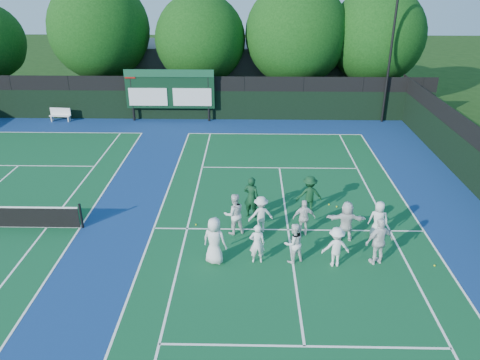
{
  "coord_description": "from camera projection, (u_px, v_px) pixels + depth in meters",
  "views": [
    {
      "loc": [
        -1.61,
        -15.44,
        9.76
      ],
      "look_at": [
        -2.0,
        3.0,
        1.3
      ],
      "focal_mm": 35.0,
      "sensor_mm": 36.0,
      "label": 1
    }
  ],
  "objects": [
    {
      "name": "player_front_3",
      "position": [
        336.0,
        247.0,
        16.44
      ],
      "size": [
        1.02,
        0.63,
        1.53
      ],
      "primitive_type": "imported",
      "rotation": [
        0.0,
        0.0,
        3.21
      ],
      "color": "white",
      "rests_on": "ground"
    },
    {
      "name": "player_back_0",
      "position": [
        234.0,
        214.0,
        18.43
      ],
      "size": [
        0.99,
        0.87,
        1.72
      ],
      "primitive_type": "imported",
      "rotation": [
        0.0,
        0.0,
        3.45
      ],
      "color": "white",
      "rests_on": "ground"
    },
    {
      "name": "scoreboard",
      "position": [
        170.0,
        90.0,
        31.46
      ],
      "size": [
        6.0,
        0.21,
        3.55
      ],
      "color": "black",
      "rests_on": "ground"
    },
    {
      "name": "back_fence",
      "position": [
        186.0,
        100.0,
        32.16
      ],
      "size": [
        34.0,
        0.08,
        3.0
      ],
      "color": "black",
      "rests_on": "ground"
    },
    {
      "name": "tree_d",
      "position": [
        298.0,
        36.0,
        33.69
      ],
      "size": [
        7.37,
        7.37,
        9.01
      ],
      "color": "black",
      "rests_on": "ground"
    },
    {
      "name": "player_front_1",
      "position": [
        257.0,
        244.0,
        16.63
      ],
      "size": [
        0.58,
        0.41,
        1.54
      ],
      "primitive_type": "imported",
      "rotation": [
        0.0,
        0.0,
        3.21
      ],
      "color": "white",
      "rests_on": "ground"
    },
    {
      "name": "player_back_3",
      "position": [
        346.0,
        221.0,
        18.0
      ],
      "size": [
        1.55,
        0.59,
        1.64
      ],
      "primitive_type": "imported",
      "rotation": [
        0.0,
        0.0,
        3.07
      ],
      "color": "white",
      "rests_on": "ground"
    },
    {
      "name": "player_back_4",
      "position": [
        378.0,
        220.0,
        18.21
      ],
      "size": [
        0.83,
        0.62,
        1.53
      ],
      "primitive_type": "imported",
      "rotation": [
        0.0,
        0.0,
        2.96
      ],
      "color": "white",
      "rests_on": "ground"
    },
    {
      "name": "coach_left",
      "position": [
        251.0,
        197.0,
        19.62
      ],
      "size": [
        0.79,
        0.65,
        1.84
      ],
      "primitive_type": "imported",
      "rotation": [
        0.0,
        0.0,
        2.77
      ],
      "color": "#0E351C",
      "rests_on": "ground"
    },
    {
      "name": "ground",
      "position": [
        290.0,
        243.0,
        18.07
      ],
      "size": [
        120.0,
        120.0,
        0.0
      ],
      "primitive_type": "plane",
      "color": "black",
      "rests_on": "ground"
    },
    {
      "name": "tennis_ball_4",
      "position": [
        329.0,
        205.0,
        20.94
      ],
      "size": [
        0.07,
        0.07,
        0.07
      ],
      "primitive_type": "sphere",
      "color": "#C7DB19",
      "rests_on": "ground"
    },
    {
      "name": "tennis_ball_1",
      "position": [
        337.0,
        207.0,
        20.75
      ],
      "size": [
        0.07,
        0.07,
        0.07
      ],
      "primitive_type": "sphere",
      "color": "#C7DB19",
      "rests_on": "ground"
    },
    {
      "name": "tennis_ball_2",
      "position": [
        435.0,
        266.0,
        16.67
      ],
      "size": [
        0.07,
        0.07,
        0.07
      ],
      "primitive_type": "sphere",
      "color": "#C7DB19",
      "rests_on": "ground"
    },
    {
      "name": "tree_c",
      "position": [
        203.0,
        42.0,
        33.98
      ],
      "size": [
        6.53,
        6.53,
        8.19
      ],
      "color": "black",
      "rests_on": "ground"
    },
    {
      "name": "player_back_2",
      "position": [
        304.0,
        218.0,
        18.37
      ],
      "size": [
        0.91,
        0.41,
        1.51
      ],
      "primitive_type": "imported",
      "rotation": [
        0.0,
        0.0,
        3.19
      ],
      "color": "white",
      "rests_on": "ground"
    },
    {
      "name": "tree_e",
      "position": [
        378.0,
        38.0,
        33.62
      ],
      "size": [
        6.86,
        6.86,
        8.63
      ],
      "color": "black",
      "rests_on": "ground"
    },
    {
      "name": "player_back_1",
      "position": [
        261.0,
        214.0,
        18.57
      ],
      "size": [
        1.11,
        0.8,
        1.55
      ],
      "primitive_type": "imported",
      "rotation": [
        0.0,
        0.0,
        3.38
      ],
      "color": "silver",
      "rests_on": "ground"
    },
    {
      "name": "clubhouse",
      "position": [
        245.0,
        68.0,
        39.09
      ],
      "size": [
        18.0,
        6.0,
        4.0
      ],
      "primitive_type": "cube",
      "color": "slate",
      "rests_on": "ground"
    },
    {
      "name": "player_front_0",
      "position": [
        215.0,
        241.0,
        16.57
      ],
      "size": [
        1.01,
        0.82,
        1.79
      ],
      "primitive_type": "imported",
      "rotation": [
        0.0,
        0.0,
        2.81
      ],
      "color": "white",
      "rests_on": "ground"
    },
    {
      "name": "coach_right",
      "position": [
        309.0,
        195.0,
        20.01
      ],
      "size": [
        1.16,
        0.74,
        1.7
      ],
      "primitive_type": "imported",
      "rotation": [
        0.0,
        0.0,
        3.24
      ],
      "color": "#0F391C",
      "rests_on": "ground"
    },
    {
      "name": "player_front_4",
      "position": [
        379.0,
        241.0,
        16.5
      ],
      "size": [
        1.16,
        0.78,
        1.83
      ],
      "primitive_type": "imported",
      "rotation": [
        0.0,
        0.0,
        3.48
      ],
      "color": "white",
      "rests_on": "ground"
    },
    {
      "name": "light_pole_right",
      "position": [
        394.0,
        26.0,
        29.57
      ],
      "size": [
        1.2,
        0.3,
        10.12
      ],
      "color": "black",
      "rests_on": "ground"
    },
    {
      "name": "tree_b",
      "position": [
        102.0,
        32.0,
        33.85
      ],
      "size": [
        7.23,
        7.23,
        9.22
      ],
      "color": "black",
      "rests_on": "ground"
    },
    {
      "name": "tennis_ball_0",
      "position": [
        196.0,
        225.0,
        19.31
      ],
      "size": [
        0.07,
        0.07,
        0.07
      ],
      "primitive_type": "sphere",
      "color": "#C7DB19",
      "rests_on": "ground"
    },
    {
      "name": "court_apron",
      "position": [
        141.0,
        228.0,
        19.1
      ],
      "size": [
        34.0,
        32.0,
        0.01
      ],
      "primitive_type": "cube",
      "color": "navy",
      "rests_on": "ground"
    },
    {
      "name": "tennis_ball_5",
      "position": [
        302.0,
        216.0,
        20.01
      ],
      "size": [
        0.07,
        0.07,
        0.07
      ],
      "primitive_type": "sphere",
      "color": "#C7DB19",
      "rests_on": "ground"
    },
    {
      "name": "player_front_2",
      "position": [
        294.0,
        243.0,
        16.66
      ],
      "size": [
        0.92,
        0.83,
        1.54
      ],
      "primitive_type": "imported",
      "rotation": [
        0.0,
        0.0,
        3.56
      ],
      "color": "white",
      "rests_on": "ground"
    },
    {
      "name": "bench",
      "position": [
        60.0,
        114.0,
        32.12
      ],
      "size": [
        1.48,
        0.53,
        0.92
      ],
      "color": "white",
      "rests_on": "ground"
    },
    {
      "name": "near_court",
      "position": [
        288.0,
        230.0,
        18.98
      ],
      "size": [
        11.05,
        23.85,
        0.01
      ],
      "color": "#104F29",
      "rests_on": "ground"
    }
  ]
}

